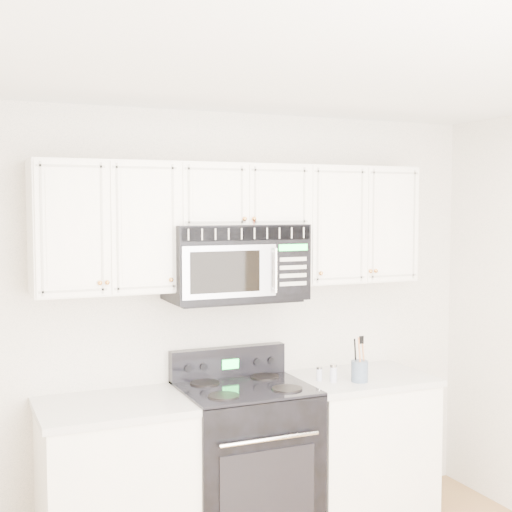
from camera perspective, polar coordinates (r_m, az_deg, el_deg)
room at (r=3.04m, az=9.98°, el=-9.71°), size 3.51×3.51×2.61m
base_cabinet_left at (r=4.29m, az=-11.14°, el=-17.81°), size 0.86×0.65×0.92m
base_cabinet_right at (r=4.86m, az=8.31°, el=-15.10°), size 0.86×0.65×0.92m
range at (r=4.48m, az=-0.88°, el=-15.97°), size 0.76×0.69×1.12m
upper_cabinets at (r=4.36m, az=-1.50°, el=2.95°), size 2.44×0.37×0.75m
microwave at (r=4.32m, az=-1.69°, el=-0.46°), size 0.82×0.46×0.46m
utensil_crock at (r=4.54m, az=8.29°, el=-9.06°), size 0.11×0.11×0.29m
shaker_salt at (r=4.52m, az=6.21°, el=-9.29°), size 0.05×0.05×0.11m
shaker_pepper at (r=4.54m, az=5.08°, el=-9.35°), size 0.04×0.04×0.09m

